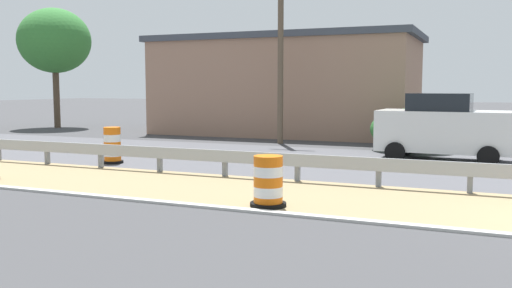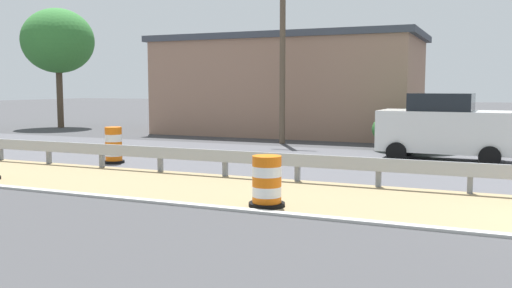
# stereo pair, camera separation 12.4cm
# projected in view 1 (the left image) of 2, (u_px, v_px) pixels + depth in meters

# --- Properties ---
(traffic_barrel_close) EXTENTS (0.73, 0.73, 1.03)m
(traffic_barrel_close) POSITION_uv_depth(u_px,v_px,m) (268.00, 184.00, 11.14)
(traffic_barrel_close) COLOR orange
(traffic_barrel_close) RESTS_ON ground
(traffic_barrel_mid) EXTENTS (0.65, 0.65, 1.14)m
(traffic_barrel_mid) POSITION_uv_depth(u_px,v_px,m) (112.00, 147.00, 17.41)
(traffic_barrel_mid) COLOR orange
(traffic_barrel_mid) RESTS_ON ground
(car_trailing_near_lane) EXTENTS (2.25, 4.23, 2.19)m
(car_trailing_near_lane) POSITION_uv_depth(u_px,v_px,m) (444.00, 127.00, 17.93)
(car_trailing_near_lane) COLOR silver
(car_trailing_near_lane) RESTS_ON ground
(roadside_shop_near) EXTENTS (6.38, 13.17, 4.90)m
(roadside_shop_near) POSITION_uv_depth(u_px,v_px,m) (286.00, 85.00, 28.11)
(roadside_shop_near) COLOR #93705B
(roadside_shop_near) RESTS_ON ground
(utility_pole_near) EXTENTS (0.24, 1.80, 7.28)m
(utility_pole_near) POSITION_uv_depth(u_px,v_px,m) (281.00, 53.00, 23.12)
(utility_pole_near) COLOR brown
(utility_pole_near) RESTS_ON ground
(bush_roadside) EXTENTS (3.07, 3.07, 1.59)m
(bush_roadside) POSITION_uv_depth(u_px,v_px,m) (412.00, 129.00, 20.83)
(bush_roadside) COLOR #286028
(bush_roadside) RESTS_ON ground
(tree_roadside) EXTENTS (4.11, 4.11, 6.88)m
(tree_roadside) POSITION_uv_depth(u_px,v_px,m) (54.00, 41.00, 31.97)
(tree_roadside) COLOR #4C3D2D
(tree_roadside) RESTS_ON ground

